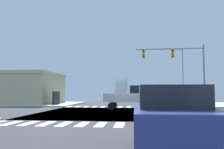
% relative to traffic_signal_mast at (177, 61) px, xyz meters
% --- Properties ---
extents(ground, '(90.00, 90.00, 0.05)m').
position_rel_traffic_signal_mast_xyz_m(ground, '(-5.76, -7.13, -5.26)').
color(ground, '#37363C').
extents(sidewalk_corner_nw, '(12.00, 12.00, 0.14)m').
position_rel_traffic_signal_mast_xyz_m(sidewalk_corner_nw, '(-18.76, 4.87, -5.16)').
color(sidewalk_corner_nw, '#B1B49C').
rests_on(sidewalk_corner_nw, ground).
extents(crosswalk_near, '(13.50, 2.00, 0.01)m').
position_rel_traffic_signal_mast_xyz_m(crosswalk_near, '(-6.01, -14.43, -5.23)').
color(crosswalk_near, silver).
rests_on(crosswalk_near, ground).
extents(crosswalk_far, '(13.50, 2.00, 0.01)m').
position_rel_traffic_signal_mast_xyz_m(crosswalk_far, '(-6.01, 0.17, -5.23)').
color(crosswalk_far, silver).
rests_on(crosswalk_far, ground).
extents(traffic_signal_mast, '(7.69, 0.55, 7.04)m').
position_rel_traffic_signal_mast_xyz_m(traffic_signal_mast, '(0.00, 0.00, 0.00)').
color(traffic_signal_mast, gray).
rests_on(traffic_signal_mast, ground).
extents(street_lamp, '(1.78, 0.32, 8.41)m').
position_rel_traffic_signal_mast_xyz_m(street_lamp, '(2.28, 9.88, -0.23)').
color(street_lamp, gray).
rests_on(street_lamp, ground).
extents(bank_building, '(15.56, 9.92, 4.52)m').
position_rel_traffic_signal_mast_xyz_m(bank_building, '(-23.31, 6.28, -2.97)').
color(bank_building, '#BCB189').
rests_on(bank_building, ground).
extents(sedan_farside_1, '(1.80, 4.30, 1.88)m').
position_rel_traffic_signal_mast_xyz_m(sedan_farside_1, '(-3.76, -20.65, -4.11)').
color(sedan_farside_1, black).
rests_on(sedan_farside_1, ground).
extents(box_truck_crossing_1, '(2.40, 7.20, 4.85)m').
position_rel_traffic_signal_mast_xyz_m(box_truck_crossing_1, '(-7.76, 22.88, -2.67)').
color(box_truck_crossing_1, black).
rests_on(box_truck_crossing_1, ground).
extents(pickup_outer_2, '(5.10, 2.00, 2.35)m').
position_rel_traffic_signal_mast_xyz_m(pickup_outer_2, '(-5.07, -3.63, -3.94)').
color(pickup_outer_2, black).
rests_on(pickup_outer_2, ground).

